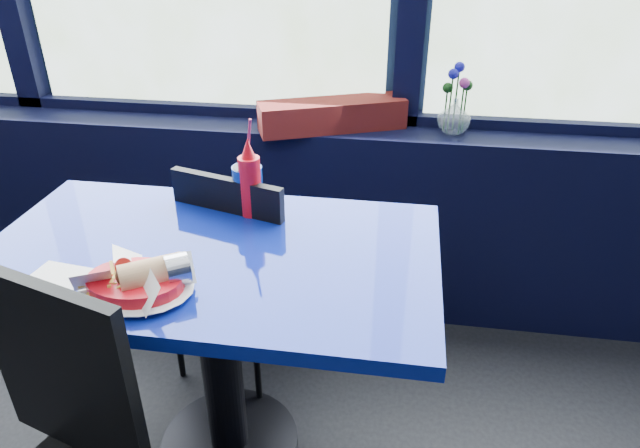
{
  "coord_description": "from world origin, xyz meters",
  "views": [
    {
      "loc": [
        0.78,
        0.79,
        1.54
      ],
      "look_at": [
        0.6,
        1.98,
        0.87
      ],
      "focal_mm": 32.0,
      "sensor_mm": 36.0,
      "label": 1
    }
  ],
  "objects": [
    {
      "name": "chair_near_back",
      "position": [
        0.26,
        2.33,
        0.49
      ],
      "size": [
        0.48,
        0.48,
        0.86
      ],
      "rotation": [
        0.0,
        0.0,
        2.87
      ],
      "color": "black",
      "rests_on": "ground"
    },
    {
      "name": "window_sill",
      "position": [
        0.0,
        2.87,
        0.4
      ],
      "size": [
        5.0,
        0.26,
        0.8
      ],
      "primitive_type": "cube",
      "color": "black",
      "rests_on": "ground"
    },
    {
      "name": "flower_vase",
      "position": [
        0.96,
        2.87,
        0.88
      ],
      "size": [
        0.13,
        0.13,
        0.26
      ],
      "rotation": [
        0.0,
        0.0,
        0.03
      ],
      "color": "silver",
      "rests_on": "window_sill"
    },
    {
      "name": "soda_cup",
      "position": [
        0.35,
        2.24,
        0.82
      ],
      "size": [
        0.09,
        0.09,
        0.29
      ],
      "rotation": [
        0.0,
        0.0,
        0.12
      ],
      "color": "navy",
      "rests_on": "near_table"
    },
    {
      "name": "near_table",
      "position": [
        0.3,
        2.0,
        0.57
      ],
      "size": [
        1.2,
        0.7,
        0.75
      ],
      "color": "black",
      "rests_on": "ground"
    },
    {
      "name": "ketchup_bottle",
      "position": [
        0.36,
        2.22,
        0.85
      ],
      "size": [
        0.06,
        0.06,
        0.23
      ],
      "color": "red",
      "rests_on": "near_table"
    },
    {
      "name": "food_basket",
      "position": [
        0.2,
        1.79,
        0.78
      ],
      "size": [
        0.26,
        0.26,
        0.09
      ],
      "rotation": [
        0.0,
        0.0,
        0.14
      ],
      "color": "red",
      "rests_on": "near_table"
    },
    {
      "name": "planter_box",
      "position": [
        0.51,
        2.84,
        0.85
      ],
      "size": [
        0.56,
        0.34,
        0.11
      ],
      "primitive_type": "cube",
      "rotation": [
        0.0,
        0.0,
        0.39
      ],
      "color": "maroon",
      "rests_on": "window_sill"
    },
    {
      "name": "napkin",
      "position": [
        -0.02,
        1.81,
        0.75
      ],
      "size": [
        0.16,
        0.16,
        0.0
      ],
      "primitive_type": "cube",
      "rotation": [
        0.0,
        0.0,
        -0.12
      ],
      "color": "white",
      "rests_on": "near_table"
    }
  ]
}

